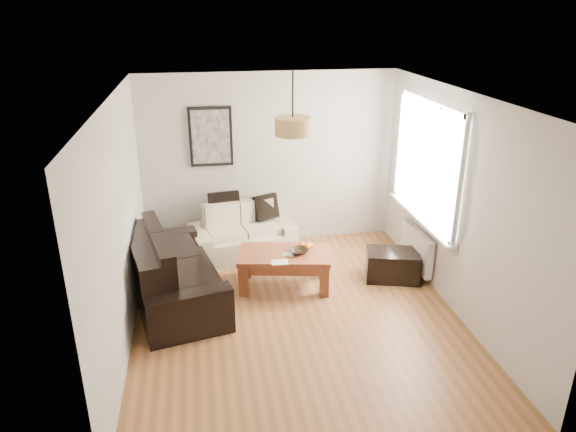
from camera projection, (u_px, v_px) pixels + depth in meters
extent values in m
plane|color=brown|center=(296.00, 315.00, 6.32)|extent=(4.50, 4.50, 0.00)
cube|color=white|center=(416.00, 248.00, 7.20)|extent=(0.10, 0.90, 0.52)
cylinder|color=tan|center=(293.00, 126.00, 5.77)|extent=(0.40, 0.40, 0.20)
cube|color=black|center=(393.00, 265.00, 7.11)|extent=(0.79, 0.61, 0.40)
cube|color=black|center=(224.00, 207.00, 7.74)|extent=(0.46, 0.20, 0.45)
cube|color=black|center=(266.00, 207.00, 7.85)|extent=(0.38, 0.26, 0.37)
imported|color=black|center=(299.00, 251.00, 6.79)|extent=(0.27, 0.27, 0.06)
sphere|color=orange|center=(307.00, 246.00, 6.91)|extent=(0.10, 0.10, 0.09)
sphere|color=#D84912|center=(310.00, 245.00, 6.94)|extent=(0.08, 0.08, 0.08)
sphere|color=#FF5B15|center=(301.00, 245.00, 6.94)|extent=(0.08, 0.08, 0.08)
cube|color=white|center=(280.00, 262.00, 6.56)|extent=(0.21, 0.15, 0.01)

